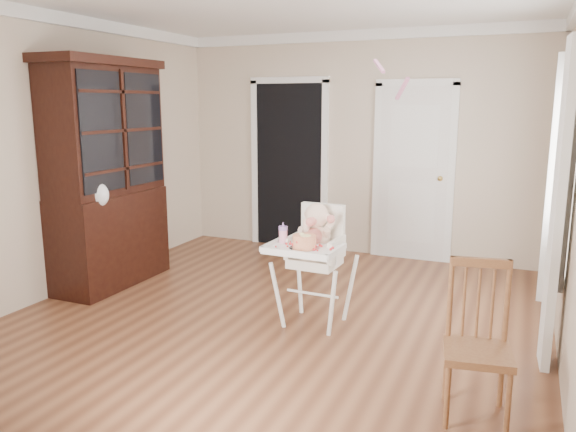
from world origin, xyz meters
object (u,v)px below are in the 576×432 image
at_px(sippy_cup, 283,234).
at_px(china_cabinet, 107,174).
at_px(high_chair, 315,251).
at_px(cake, 304,242).
at_px(dining_chair, 478,346).

distance_m(sippy_cup, china_cabinet, 2.17).
relative_size(high_chair, china_cabinet, 0.45).
distance_m(cake, china_cabinet, 2.41).
relative_size(high_chair, sippy_cup, 5.85).
relative_size(cake, sippy_cup, 1.37).
bearing_deg(sippy_cup, china_cabinet, 170.46).
relative_size(high_chair, dining_chair, 1.10).
bearing_deg(dining_chair, china_cabinet, 153.60).
bearing_deg(cake, china_cabinet, 168.93).
bearing_deg(china_cabinet, dining_chair, -17.47).
bearing_deg(sippy_cup, cake, -24.19).
bearing_deg(high_chair, china_cabinet, 177.03).
distance_m(cake, dining_chair, 1.60).
xyz_separation_m(cake, dining_chair, (1.39, -0.72, -0.34)).
distance_m(cake, sippy_cup, 0.25).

